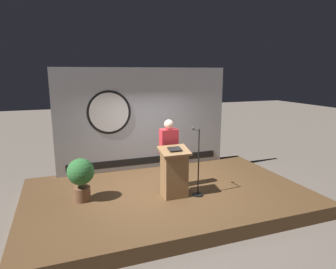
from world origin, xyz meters
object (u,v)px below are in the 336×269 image
object	(u,v)px
speaker_person	(169,154)
microphone_stand	(198,172)
podium	(174,173)
potted_plant	(81,176)

from	to	relation	value
speaker_person	microphone_stand	bearing A→B (deg)	-51.80
podium	potted_plant	bearing A→B (deg)	166.38
podium	speaker_person	distance (m)	0.57
microphone_stand	potted_plant	world-z (taller)	microphone_stand
potted_plant	podium	bearing A→B (deg)	-13.62
potted_plant	speaker_person	bearing A→B (deg)	0.23
podium	potted_plant	world-z (taller)	podium
podium	speaker_person	xyz separation A→B (m)	(0.05, 0.48, 0.30)
speaker_person	potted_plant	bearing A→B (deg)	-179.77
speaker_person	microphone_stand	world-z (taller)	speaker_person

